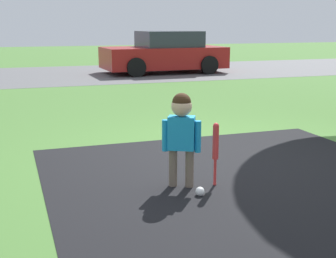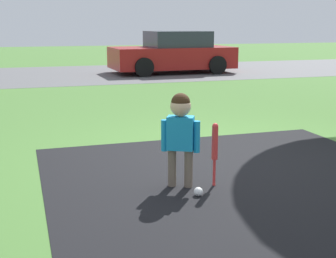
% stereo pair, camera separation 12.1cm
% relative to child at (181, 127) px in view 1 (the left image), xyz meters
% --- Properties ---
extents(ground_plane, '(60.00, 60.00, 0.00)m').
position_rel_child_xyz_m(ground_plane, '(0.97, 0.87, -0.61)').
color(ground_plane, '#477533').
extents(street_strip, '(40.00, 6.00, 0.01)m').
position_rel_child_xyz_m(street_strip, '(0.97, 11.05, -0.60)').
color(street_strip, '#59595B').
rests_on(street_strip, ground).
extents(child, '(0.35, 0.25, 0.94)m').
position_rel_child_xyz_m(child, '(0.00, 0.00, 0.00)').
color(child, '#6B5B4C').
rests_on(child, ground).
extents(baseball_bat, '(0.06, 0.06, 0.64)m').
position_rel_child_xyz_m(baseball_bat, '(0.33, -0.08, -0.19)').
color(baseball_bat, red).
rests_on(baseball_bat, ground).
extents(sports_ball, '(0.09, 0.09, 0.09)m').
position_rel_child_xyz_m(sports_ball, '(0.08, -0.30, -0.56)').
color(sports_ball, white).
rests_on(sports_ball, ground).
extents(parked_car, '(3.97, 2.14, 1.35)m').
position_rel_child_xyz_m(parked_car, '(3.39, 10.58, 0.02)').
color(parked_car, maroon).
rests_on(parked_car, ground).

